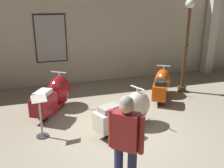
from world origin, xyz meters
TOP-DOWN VIEW (x-y plane):
  - ground_plane at (0.00, 0.00)m, footprint 60.00×60.00m
  - showroom_back_wall at (0.17, 4.09)m, footprint 18.00×0.63m
  - scooter_0 at (-1.28, 1.77)m, footprint 1.30×1.69m
  - scooter_1 at (0.30, 0.23)m, footprint 1.64×1.07m
  - scooter_2 at (2.00, 1.79)m, footprint 1.24×1.57m
  - lamppost at (2.91, 2.05)m, footprint 0.28×0.28m
  - visitor_0 at (-0.49, -1.74)m, footprint 0.45×0.42m
  - info_stanchion at (-1.70, 0.42)m, footprint 0.34×0.28m

SIDE VIEW (x-z plane):
  - ground_plane at x=0.00m, z-range 0.00..0.00m
  - info_stanchion at x=-1.70m, z-range -0.09..0.90m
  - scooter_2 at x=2.00m, z-range -0.04..0.92m
  - scooter_1 at x=0.30m, z-range -0.04..0.93m
  - scooter_0 at x=-1.28m, z-range -0.05..0.99m
  - visitor_0 at x=-0.49m, z-range 0.13..1.80m
  - lamppost at x=2.91m, z-range 0.13..3.10m
  - showroom_back_wall at x=0.17m, z-range 0.00..3.31m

